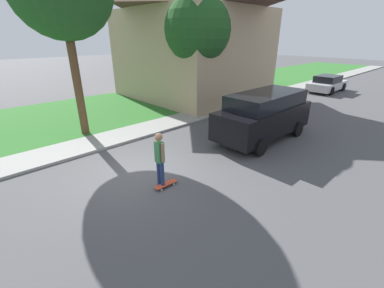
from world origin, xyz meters
The scene contains 9 objects.
ground_plane centered at (0.00, 0.00, 0.00)m, with size 120.00×120.00×0.00m, color #49494C.
lawn centered at (-8.00, 6.00, 0.04)m, with size 10.00×80.00×0.08m.
sidewalk centered at (-3.60, 6.00, 0.05)m, with size 1.80×80.00×0.10m.
house centered at (-7.86, 9.96, 4.66)m, with size 10.28×8.91×8.82m.
lawn_tree_far centered at (-4.24, 7.01, 4.71)m, with size 3.74×3.74×6.53m.
suv_parked centered at (1.10, 5.96, 1.16)m, with size 2.11×5.07×2.13m.
car_down_street centered at (-1.26, 19.66, 0.66)m, with size 1.96×4.39×1.34m.
skateboarder centered at (1.20, 0.12, 1.00)m, with size 0.41×0.24×1.79m.
skateboard centered at (1.32, 0.22, 0.08)m, with size 0.23×0.79×0.10m.
Camera 1 is at (6.93, -3.94, 4.36)m, focal length 24.00 mm.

